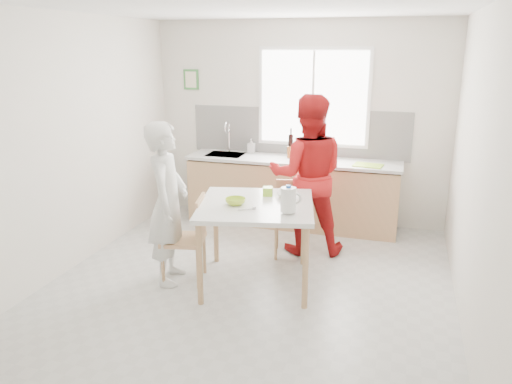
{
  "coord_description": "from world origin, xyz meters",
  "views": [
    {
      "loc": [
        1.4,
        -4.38,
        2.36
      ],
      "look_at": [
        0.02,
        0.2,
        0.95
      ],
      "focal_mm": 35.0,
      "sensor_mm": 36.0,
      "label": 1
    }
  ],
  "objects_px": {
    "chair_left": "(190,235)",
    "wine_bottle_a": "(291,146)",
    "person_white": "(168,204)",
    "bowl_white": "(287,194)",
    "dining_table": "(256,212)",
    "person_red": "(307,175)",
    "milk_jug": "(289,199)",
    "wine_bottle_b": "(309,145)",
    "bowl_green": "(235,201)",
    "chair_far": "(292,214)"
  },
  "relations": [
    {
      "from": "chair_left",
      "to": "wine_bottle_a",
      "type": "xyz_separation_m",
      "value": [
        0.58,
        2.01,
        0.58
      ]
    },
    {
      "from": "person_white",
      "to": "chair_left",
      "type": "bearing_deg",
      "value": -90.0
    },
    {
      "from": "person_white",
      "to": "bowl_white",
      "type": "height_order",
      "value": "person_white"
    },
    {
      "from": "chair_left",
      "to": "dining_table",
      "type": "bearing_deg",
      "value": 90.0
    },
    {
      "from": "person_red",
      "to": "milk_jug",
      "type": "relative_size",
      "value": 7.32
    },
    {
      "from": "dining_table",
      "to": "bowl_white",
      "type": "xyz_separation_m",
      "value": [
        0.24,
        0.31,
        0.11
      ]
    },
    {
      "from": "bowl_white",
      "to": "wine_bottle_b",
      "type": "relative_size",
      "value": 0.71
    },
    {
      "from": "wine_bottle_b",
      "to": "person_red",
      "type": "bearing_deg",
      "value": -79.67
    },
    {
      "from": "dining_table",
      "to": "person_white",
      "type": "bearing_deg",
      "value": -167.66
    },
    {
      "from": "person_white",
      "to": "milk_jug",
      "type": "distance_m",
      "value": 1.26
    },
    {
      "from": "bowl_white",
      "to": "milk_jug",
      "type": "distance_m",
      "value": 0.54
    },
    {
      "from": "person_white",
      "to": "person_red",
      "type": "distance_m",
      "value": 1.68
    },
    {
      "from": "chair_left",
      "to": "milk_jug",
      "type": "distance_m",
      "value": 1.16
    },
    {
      "from": "chair_left",
      "to": "wine_bottle_b",
      "type": "distance_m",
      "value": 2.38
    },
    {
      "from": "person_white",
      "to": "wine_bottle_a",
      "type": "height_order",
      "value": "person_white"
    },
    {
      "from": "milk_jug",
      "to": "chair_left",
      "type": "bearing_deg",
      "value": 164.39
    },
    {
      "from": "dining_table",
      "to": "milk_jug",
      "type": "xyz_separation_m",
      "value": [
        0.38,
        -0.21,
        0.22
      ]
    },
    {
      "from": "person_red",
      "to": "bowl_green",
      "type": "bearing_deg",
      "value": 52.62
    },
    {
      "from": "person_red",
      "to": "wine_bottle_a",
      "type": "xyz_separation_m",
      "value": [
        -0.4,
        0.88,
        0.15
      ]
    },
    {
      "from": "chair_left",
      "to": "wine_bottle_a",
      "type": "height_order",
      "value": "wine_bottle_a"
    },
    {
      "from": "chair_far",
      "to": "wine_bottle_b",
      "type": "distance_m",
      "value": 1.3
    },
    {
      "from": "milk_jug",
      "to": "wine_bottle_a",
      "type": "xyz_separation_m",
      "value": [
        -0.46,
        2.07,
        0.09
      ]
    },
    {
      "from": "milk_jug",
      "to": "wine_bottle_b",
      "type": "distance_m",
      "value": 2.24
    },
    {
      "from": "wine_bottle_a",
      "to": "chair_left",
      "type": "bearing_deg",
      "value": -106.11
    },
    {
      "from": "dining_table",
      "to": "bowl_green",
      "type": "height_order",
      "value": "bowl_green"
    },
    {
      "from": "chair_far",
      "to": "bowl_green",
      "type": "bearing_deg",
      "value": -122.44
    },
    {
      "from": "chair_far",
      "to": "person_red",
      "type": "relative_size",
      "value": 0.47
    },
    {
      "from": "bowl_white",
      "to": "person_red",
      "type": "bearing_deg",
      "value": 83.32
    },
    {
      "from": "chair_left",
      "to": "person_red",
      "type": "distance_m",
      "value": 1.56
    },
    {
      "from": "dining_table",
      "to": "wine_bottle_b",
      "type": "relative_size",
      "value": 4.42
    },
    {
      "from": "person_white",
      "to": "bowl_white",
      "type": "distance_m",
      "value": 1.22
    },
    {
      "from": "bowl_white",
      "to": "dining_table",
      "type": "bearing_deg",
      "value": -127.85
    },
    {
      "from": "chair_far",
      "to": "person_red",
      "type": "bearing_deg",
      "value": 25.1
    },
    {
      "from": "milk_jug",
      "to": "wine_bottle_a",
      "type": "bearing_deg",
      "value": 90.18
    },
    {
      "from": "chair_far",
      "to": "bowl_white",
      "type": "distance_m",
      "value": 0.7
    },
    {
      "from": "person_white",
      "to": "wine_bottle_a",
      "type": "bearing_deg",
      "value": -33.25
    },
    {
      "from": "chair_left",
      "to": "chair_far",
      "type": "xyz_separation_m",
      "value": [
        0.83,
        1.02,
        -0.02
      ]
    },
    {
      "from": "dining_table",
      "to": "chair_far",
      "type": "bearing_deg",
      "value": 79.11
    },
    {
      "from": "person_white",
      "to": "milk_jug",
      "type": "bearing_deg",
      "value": -103.02
    },
    {
      "from": "chair_left",
      "to": "person_red",
      "type": "bearing_deg",
      "value": 126.65
    },
    {
      "from": "dining_table",
      "to": "person_red",
      "type": "height_order",
      "value": "person_red"
    },
    {
      "from": "person_red",
      "to": "wine_bottle_b",
      "type": "relative_size",
      "value": 6.17
    },
    {
      "from": "chair_left",
      "to": "milk_jug",
      "type": "bearing_deg",
      "value": 74.39
    },
    {
      "from": "bowl_green",
      "to": "dining_table",
      "type": "bearing_deg",
      "value": 26.38
    },
    {
      "from": "bowl_green",
      "to": "wine_bottle_a",
      "type": "bearing_deg",
      "value": 87.06
    },
    {
      "from": "wine_bottle_b",
      "to": "milk_jug",
      "type": "bearing_deg",
      "value": -83.7
    },
    {
      "from": "chair_left",
      "to": "person_white",
      "type": "relative_size",
      "value": 0.54
    },
    {
      "from": "person_white",
      "to": "wine_bottle_a",
      "type": "distance_m",
      "value": 2.22
    },
    {
      "from": "chair_left",
      "to": "person_red",
      "type": "xyz_separation_m",
      "value": [
        0.98,
        1.13,
        0.43
      ]
    },
    {
      "from": "person_red",
      "to": "milk_jug",
      "type": "xyz_separation_m",
      "value": [
        0.06,
        -1.19,
        0.07
      ]
    }
  ]
}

